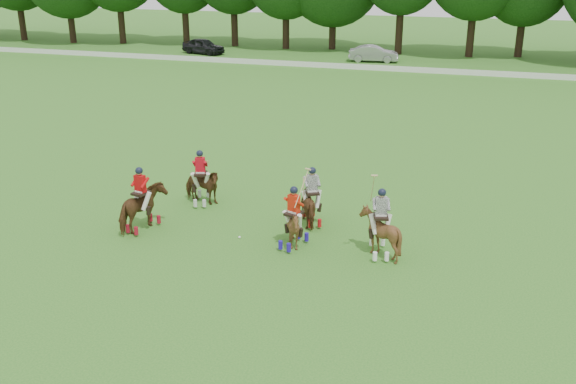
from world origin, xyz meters
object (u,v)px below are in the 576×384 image
(polo_red_c, at_px, (294,226))
(polo_stripe_a, at_px, (312,204))
(car_mid, at_px, (374,54))
(polo_stripe_b, at_px, (380,232))
(polo_red_b, at_px, (201,185))
(polo_ball, at_px, (240,237))
(polo_red_a, at_px, (142,208))
(car_left, at_px, (203,46))

(polo_red_c, xyz_separation_m, polo_stripe_a, (0.04, 2.07, 0.01))
(car_mid, distance_m, polo_stripe_b, 40.04)
(car_mid, relative_size, polo_red_b, 2.06)
(polo_red_b, xyz_separation_m, polo_ball, (2.58, -2.60, -0.70))
(polo_stripe_a, xyz_separation_m, polo_ball, (-2.00, -1.97, -0.71))
(polo_red_b, relative_size, polo_stripe_a, 1.01)
(polo_red_a, xyz_separation_m, polo_red_c, (5.43, 0.21, -0.09))
(polo_stripe_b, bearing_deg, polo_stripe_a, 146.34)
(car_mid, xyz_separation_m, polo_red_c, (4.50, -39.62, 0.01))
(polo_stripe_b, bearing_deg, car_mid, 100.48)
(polo_red_c, distance_m, polo_ball, 2.08)
(polo_red_a, xyz_separation_m, polo_ball, (3.47, 0.31, -0.78))
(polo_red_b, bearing_deg, polo_red_a, -107.12)
(polo_red_c, bearing_deg, polo_stripe_b, 5.11)
(car_left, relative_size, polo_red_c, 1.66)
(polo_stripe_a, height_order, polo_ball, polo_stripe_a)
(polo_stripe_a, xyz_separation_m, polo_stripe_b, (2.74, -1.82, 0.06))
(car_left, bearing_deg, car_mid, -73.77)
(polo_red_a, bearing_deg, polo_red_c, 2.19)
(car_left, distance_m, polo_red_a, 42.85)
(car_mid, xyz_separation_m, polo_stripe_a, (4.55, -37.55, 0.02))
(car_left, relative_size, polo_stripe_b, 1.57)
(polo_red_b, height_order, polo_ball, polo_red_b)
(car_mid, distance_m, polo_ball, 39.61)
(car_left, distance_m, polo_ball, 43.97)
(polo_red_a, height_order, polo_ball, polo_red_a)
(car_mid, relative_size, polo_ball, 49.09)
(polo_red_b, xyz_separation_m, polo_stripe_a, (4.57, -0.63, 0.00))
(car_left, bearing_deg, polo_stripe_b, -132.41)
(polo_stripe_b, height_order, polo_ball, polo_stripe_b)
(polo_stripe_b, bearing_deg, polo_red_b, 161.44)
(car_left, bearing_deg, polo_red_b, -139.45)
(polo_red_a, xyz_separation_m, polo_stripe_a, (5.47, 2.28, -0.08))
(polo_red_c, relative_size, polo_stripe_b, 0.95)
(car_mid, bearing_deg, polo_stripe_a, 179.86)
(polo_stripe_a, height_order, polo_stripe_b, polo_stripe_b)
(polo_red_c, bearing_deg, polo_ball, 176.98)
(polo_red_c, height_order, polo_ball, polo_red_c)
(car_mid, bearing_deg, polo_ball, 176.65)
(polo_red_c, distance_m, polo_stripe_a, 2.07)
(car_left, distance_m, polo_stripe_a, 43.15)
(car_left, relative_size, polo_ball, 48.93)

